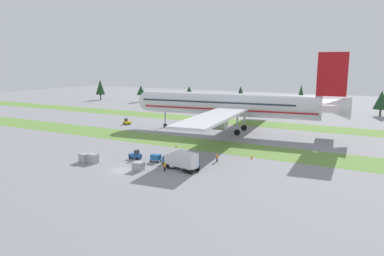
% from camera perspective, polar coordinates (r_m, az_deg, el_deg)
% --- Properties ---
extents(ground_plane, '(400.00, 400.00, 0.00)m').
position_cam_1_polar(ground_plane, '(69.36, -11.44, -6.65)').
color(ground_plane, gray).
extents(grass_strip_near, '(320.00, 12.63, 0.01)m').
position_cam_1_polar(grass_strip_near, '(91.08, -0.55, -2.39)').
color(grass_strip_near, olive).
rests_on(grass_strip_near, ground).
extents(grass_strip_far, '(320.00, 12.63, 0.01)m').
position_cam_1_polar(grass_strip_far, '(124.46, 7.72, 0.93)').
color(grass_strip_far, olive).
rests_on(grass_strip_far, ground).
extents(airliner, '(62.97, 77.73, 22.98)m').
position_cam_1_polar(airliner, '(104.62, 6.66, 3.75)').
color(airliner, silver).
rests_on(airliner, ground).
extents(baggage_tug, '(2.65, 1.41, 1.97)m').
position_cam_1_polar(baggage_tug, '(76.56, -9.05, -4.33)').
color(baggage_tug, '#1E4C8E').
rests_on(baggage_tug, ground).
extents(cargo_dolly_lead, '(2.26, 1.59, 1.55)m').
position_cam_1_polar(cargo_dolly_lead, '(73.85, -5.84, -4.71)').
color(cargo_dolly_lead, '#A3A3A8').
rests_on(cargo_dolly_lead, ground).
extents(cargo_dolly_second, '(2.26, 1.59, 1.55)m').
position_cam_1_polar(cargo_dolly_second, '(72.41, -3.88, -4.98)').
color(cargo_dolly_second, '#A3A3A8').
rests_on(cargo_dolly_second, ground).
extents(cargo_dolly_third, '(2.26, 1.59, 1.55)m').
position_cam_1_polar(cargo_dolly_third, '(71.07, -1.84, -5.26)').
color(cargo_dolly_third, '#A3A3A8').
rests_on(cargo_dolly_third, ground).
extents(cargo_dolly_fourth, '(2.26, 1.59, 1.55)m').
position_cam_1_polar(cargo_dolly_fourth, '(69.81, 0.28, -5.54)').
color(cargo_dolly_fourth, '#A3A3A8').
rests_on(cargo_dolly_fourth, ground).
extents(catering_truck, '(7.27, 3.64, 3.58)m').
position_cam_1_polar(catering_truck, '(67.55, -1.62, -5.17)').
color(catering_truck, silver).
rests_on(catering_truck, ground).
extents(pushback_tractor, '(2.72, 1.55, 1.97)m').
position_cam_1_polar(pushback_tractor, '(120.84, -10.40, 0.96)').
color(pushback_tractor, yellow).
rests_on(pushback_tractor, ground).
extents(ground_crew_marshaller, '(0.50, 0.36, 1.74)m').
position_cam_1_polar(ground_crew_marshaller, '(73.66, 4.05, -4.70)').
color(ground_crew_marshaller, black).
rests_on(ground_crew_marshaller, ground).
extents(ground_crew_loader, '(0.36, 0.54, 1.74)m').
position_cam_1_polar(ground_crew_loader, '(67.35, -4.42, -6.14)').
color(ground_crew_loader, black).
rests_on(ground_crew_loader, ground).
extents(uld_container_0, '(2.19, 1.85, 1.70)m').
position_cam_1_polar(uld_container_0, '(76.70, -16.88, -4.60)').
color(uld_container_0, '#A3A3A8').
rests_on(uld_container_0, ground).
extents(uld_container_1, '(2.17, 1.82, 1.63)m').
position_cam_1_polar(uld_container_1, '(75.44, -15.69, -4.81)').
color(uld_container_1, '#A3A3A8').
rests_on(uld_container_1, ground).
extents(uld_container_2, '(2.01, 1.62, 1.79)m').
position_cam_1_polar(uld_container_2, '(75.75, -15.63, -4.68)').
color(uld_container_2, '#A3A3A8').
rests_on(uld_container_2, ground).
extents(uld_container_3, '(2.11, 1.74, 1.60)m').
position_cam_1_polar(uld_container_3, '(68.45, -8.63, -6.09)').
color(uld_container_3, '#A3A3A8').
rests_on(uld_container_3, ground).
extents(taxiway_marker_0, '(0.44, 0.44, 0.65)m').
position_cam_1_polar(taxiway_marker_0, '(76.89, 9.56, -4.66)').
color(taxiway_marker_0, orange).
rests_on(taxiway_marker_0, ground).
extents(taxiway_marker_1, '(0.44, 0.44, 0.50)m').
position_cam_1_polar(taxiway_marker_1, '(85.96, -2.56, -3.00)').
color(taxiway_marker_1, orange).
rests_on(taxiway_marker_1, ground).
extents(distant_tree_line, '(201.49, 8.88, 11.43)m').
position_cam_1_polar(distant_tree_line, '(159.36, 14.63, 5.16)').
color(distant_tree_line, '#4C3823').
rests_on(distant_tree_line, ground).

